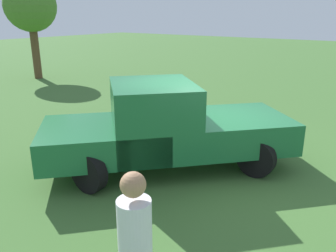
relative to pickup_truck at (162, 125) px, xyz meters
name	(u,v)px	position (x,y,z in m)	size (l,w,h in m)	color
ground_plane	(203,163)	(-0.60, -0.68, -0.93)	(80.00, 80.00, 0.00)	#3D662D
pickup_truck	(162,125)	(0.00, 0.00, 0.00)	(4.81, 4.98, 1.80)	black
person_visitor	(135,247)	(-2.19, 3.32, 0.09)	(0.40, 0.40, 1.79)	#7A6B51
tree_back_left	(30,7)	(11.40, -4.80, 2.49)	(2.46, 2.46, 4.71)	brown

